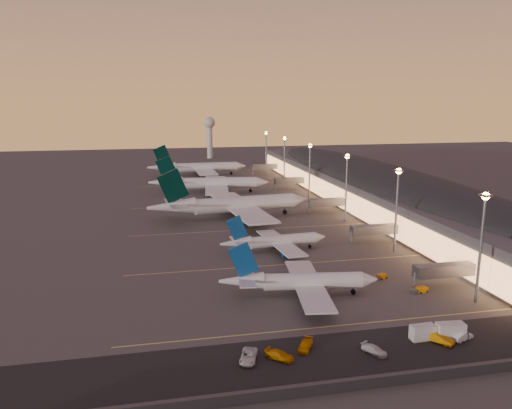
# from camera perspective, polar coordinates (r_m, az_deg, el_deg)

# --- Properties ---
(ground) EXTENTS (700.00, 700.00, 0.00)m
(ground) POSITION_cam_1_polar(r_m,az_deg,el_deg) (147.39, 2.87, -6.25)
(ground) COLOR #454240
(airliner_narrow_south) EXTENTS (38.07, 34.29, 13.60)m
(airliner_narrow_south) POSITION_cam_1_polar(r_m,az_deg,el_deg) (120.27, 4.95, -8.78)
(airliner_narrow_south) COLOR silver
(airliner_narrow_south) RESTS_ON ground
(airliner_narrow_north) EXTENTS (34.27, 30.74, 12.24)m
(airliner_narrow_north) POSITION_cam_1_polar(r_m,az_deg,el_deg) (153.85, 2.11, -4.23)
(airliner_narrow_north) COLOR silver
(airliner_narrow_north) RESTS_ON ground
(airliner_wide_near) EXTENTS (65.18, 59.75, 20.85)m
(airliner_wide_near) POSITION_cam_1_polar(r_m,az_deg,el_deg) (195.71, -2.83, -0.05)
(airliner_wide_near) COLOR silver
(airliner_wide_near) RESTS_ON ground
(airliner_wide_mid) EXTENTS (59.66, 54.70, 19.08)m
(airliner_wide_mid) POSITION_cam_1_polar(r_m,az_deg,el_deg) (249.93, -5.36, 2.43)
(airliner_wide_mid) COLOR silver
(airliner_wide_mid) RESTS_ON ground
(airliner_wide_far) EXTENTS (60.29, 54.73, 19.34)m
(airliner_wide_far) POSITION_cam_1_polar(r_m,az_deg,el_deg) (308.40, -6.69, 4.22)
(airliner_wide_far) COLOR silver
(airliner_wide_far) RESTS_ON ground
(terminal_building) EXTENTS (56.35, 255.00, 17.46)m
(terminal_building) POSITION_cam_1_polar(r_m,az_deg,el_deg) (232.68, 13.14, 2.43)
(terminal_building) COLOR #4C4C51
(terminal_building) RESTS_ON ground
(light_masts) EXTENTS (2.20, 217.20, 25.90)m
(light_masts) POSITION_cam_1_polar(r_m,az_deg,el_deg) (214.77, 7.82, 4.23)
(light_masts) COLOR slate
(light_masts) RESTS_ON ground
(radar_tower) EXTENTS (9.00, 9.00, 32.50)m
(radar_tower) POSITION_cam_1_polar(r_m,az_deg,el_deg) (398.71, -5.33, 8.43)
(radar_tower) COLOR silver
(radar_tower) RESTS_ON ground
(service_lane) EXTENTS (260.00, 16.00, 0.01)m
(service_lane) POSITION_cam_1_polar(r_m,az_deg,el_deg) (98.52, 11.53, -16.14)
(service_lane) COLOR black
(service_lane) RESTS_ON ground
(lane_markings) EXTENTS (90.00, 180.36, 0.00)m
(lane_markings) POSITION_cam_1_polar(r_m,az_deg,el_deg) (184.79, -0.29, -2.46)
(lane_markings) COLOR #D8C659
(lane_markings) RESTS_ON ground
(fence) EXTENTS (124.00, 0.12, 2.00)m
(fence) POSITION_cam_1_polar(r_m,az_deg,el_deg) (88.63, 14.79, -18.99)
(fence) COLOR #2D2D30
(fence) RESTS_ON ground
(baggage_tug_a) EXTENTS (4.51, 2.66, 1.26)m
(baggage_tug_a) POSITION_cam_1_polar(r_m,az_deg,el_deg) (129.16, 18.23, -9.27)
(baggage_tug_a) COLOR #CB7902
(baggage_tug_a) RESTS_ON ground
(baggage_tug_b) EXTENTS (4.11, 3.06, 1.15)m
(baggage_tug_b) POSITION_cam_1_polar(r_m,az_deg,el_deg) (135.53, 14.04, -8.03)
(baggage_tug_b) COLOR #CB7902
(baggage_tug_b) RESTS_ON ground
(catering_truck_a) EXTENTS (5.42, 2.28, 3.01)m
(catering_truck_a) POSITION_cam_1_polar(r_m,az_deg,el_deg) (105.51, 18.65, -13.72)
(catering_truck_a) COLOR silver
(catering_truck_a) RESTS_ON ground
(catering_truck_b) EXTENTS (6.17, 2.83, 3.37)m
(catering_truck_b) POSITION_cam_1_polar(r_m,az_deg,el_deg) (107.34, 21.48, -13.38)
(catering_truck_b) COLOR silver
(catering_truck_b) RESTS_ON ground
(service_van_a) EXTENTS (4.52, 6.54, 1.66)m
(service_van_a) POSITION_cam_1_polar(r_m,az_deg,el_deg) (93.50, -0.86, -16.94)
(service_van_a) COLOR silver
(service_van_a) RESTS_ON ground
(service_van_b) EXTENTS (5.45, 5.25, 1.56)m
(service_van_b) POSITION_cam_1_polar(r_m,az_deg,el_deg) (93.97, 2.71, -16.83)
(service_van_b) COLOR #CB7902
(service_van_b) RESTS_ON ground
(service_van_c) EXTENTS (4.28, 5.46, 1.48)m
(service_van_c) POSITION_cam_1_polar(r_m,az_deg,el_deg) (98.13, 13.37, -15.87)
(service_van_c) COLOR silver
(service_van_c) RESTS_ON ground
(service_van_d) EXTENTS (4.60, 5.60, 1.53)m
(service_van_d) POSITION_cam_1_polar(r_m,az_deg,el_deg) (97.56, 5.66, -15.74)
(service_van_d) COLOR #CB7902
(service_van_d) RESTS_ON ground
(service_van_e) EXTENTS (5.23, 3.29, 1.63)m
(service_van_e) POSITION_cam_1_polar(r_m,az_deg,el_deg) (108.07, 22.48, -13.73)
(service_van_e) COLOR silver
(service_van_e) RESTS_ON ground
(service_van_f) EXTENTS (4.65, 5.47, 1.77)m
(service_van_f) POSITION_cam_1_polar(r_m,az_deg,el_deg) (105.46, 20.24, -14.16)
(service_van_f) COLOR #CB7902
(service_van_f) RESTS_ON ground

